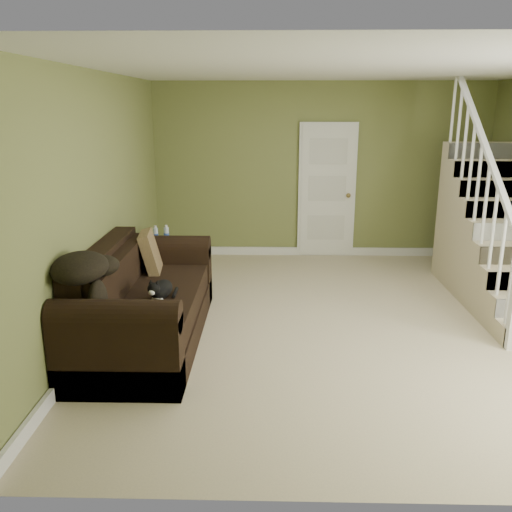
# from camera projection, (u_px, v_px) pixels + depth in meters

# --- Properties ---
(floor) EXTENTS (5.00, 5.50, 0.01)m
(floor) POSITION_uv_depth(u_px,v_px,m) (340.00, 322.00, 5.84)
(floor) COLOR beige
(floor) RESTS_ON ground
(ceiling) EXTENTS (5.00, 5.50, 0.01)m
(ceiling) POSITION_uv_depth(u_px,v_px,m) (351.00, 68.00, 5.14)
(ceiling) COLOR white
(ceiling) RESTS_ON wall_back
(wall_back) EXTENTS (5.00, 0.04, 2.60)m
(wall_back) POSITION_uv_depth(u_px,v_px,m) (321.00, 171.00, 8.13)
(wall_back) COLOR olive
(wall_back) RESTS_ON floor
(wall_front) EXTENTS (5.00, 0.04, 2.60)m
(wall_front) POSITION_uv_depth(u_px,v_px,m) (415.00, 296.00, 2.84)
(wall_front) COLOR olive
(wall_front) RESTS_ON floor
(wall_left) EXTENTS (0.04, 5.50, 2.60)m
(wall_left) POSITION_uv_depth(u_px,v_px,m) (101.00, 202.00, 5.55)
(wall_left) COLOR olive
(wall_left) RESTS_ON floor
(baseboard_back) EXTENTS (5.00, 0.04, 0.12)m
(baseboard_back) POSITION_uv_depth(u_px,v_px,m) (318.00, 251.00, 8.44)
(baseboard_back) COLOR white
(baseboard_back) RESTS_ON floor
(baseboard_left) EXTENTS (0.04, 5.50, 0.12)m
(baseboard_left) POSITION_uv_depth(u_px,v_px,m) (112.00, 315.00, 5.88)
(baseboard_left) COLOR white
(baseboard_left) RESTS_ON floor
(door) EXTENTS (0.86, 0.12, 2.02)m
(door) POSITION_uv_depth(u_px,v_px,m) (327.00, 191.00, 8.17)
(door) COLOR white
(door) RESTS_ON floor
(staircase) EXTENTS (1.00, 2.51, 2.82)m
(staircase) POSITION_uv_depth(u_px,v_px,m) (497.00, 244.00, 6.55)
(staircase) COLOR beige
(staircase) RESTS_ON floor
(sofa) EXTENTS (1.03, 2.40, 0.95)m
(sofa) POSITION_uv_depth(u_px,v_px,m) (141.00, 305.00, 5.32)
(sofa) COLOR black
(sofa) RESTS_ON floor
(side_table) EXTENTS (0.45, 0.45, 0.76)m
(side_table) POSITION_uv_depth(u_px,v_px,m) (163.00, 261.00, 7.15)
(side_table) COLOR black
(side_table) RESTS_ON floor
(cat) EXTENTS (0.24, 0.48, 0.23)m
(cat) POSITION_uv_depth(u_px,v_px,m) (161.00, 290.00, 5.05)
(cat) COLOR black
(cat) RESTS_ON sofa
(banana) EXTENTS (0.12, 0.20, 0.05)m
(banana) POSITION_uv_depth(u_px,v_px,m) (164.00, 308.00, 4.75)
(banana) COLOR gold
(banana) RESTS_ON sofa
(throw_pillow) EXTENTS (0.27, 0.47, 0.47)m
(throw_pillow) POSITION_uv_depth(u_px,v_px,m) (150.00, 252.00, 5.88)
(throw_pillow) COLOR #4B371E
(throw_pillow) RESTS_ON sofa
(throw_blanket) EXTENTS (0.45, 0.59, 0.24)m
(throw_blanket) POSITION_uv_depth(u_px,v_px,m) (80.00, 268.00, 4.43)
(throw_blanket) COLOR black
(throw_blanket) RESTS_ON sofa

